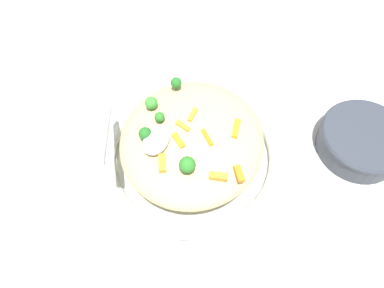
# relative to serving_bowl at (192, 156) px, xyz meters

# --- Properties ---
(ground_plane) EXTENTS (2.40, 2.40, 0.00)m
(ground_plane) POSITION_rel_serving_bowl_xyz_m (0.00, 0.00, -0.03)
(ground_plane) COLOR beige
(serving_bowl) EXTENTS (0.32, 0.32, 0.05)m
(serving_bowl) POSITION_rel_serving_bowl_xyz_m (0.00, 0.00, 0.00)
(serving_bowl) COLOR silver
(serving_bowl) RESTS_ON ground_plane
(pasta_mound) EXTENTS (0.26, 0.24, 0.07)m
(pasta_mound) POSITION_rel_serving_bowl_xyz_m (0.00, 0.00, 0.05)
(pasta_mound) COLOR #D1BA7A
(pasta_mound) RESTS_ON serving_bowl
(carrot_piece_0) EXTENTS (0.03, 0.03, 0.01)m
(carrot_piece_0) POSITION_rel_serving_bowl_xyz_m (-0.03, 0.01, 0.09)
(carrot_piece_0) COLOR orange
(carrot_piece_0) RESTS_ON pasta_mound
(carrot_piece_1) EXTENTS (0.03, 0.01, 0.01)m
(carrot_piece_1) POSITION_rel_serving_bowl_xyz_m (0.03, 0.01, 0.09)
(carrot_piece_1) COLOR orange
(carrot_piece_1) RESTS_ON pasta_mound
(carrot_piece_2) EXTENTS (0.04, 0.01, 0.01)m
(carrot_piece_2) POSITION_rel_serving_bowl_xyz_m (0.03, -0.07, 0.08)
(carrot_piece_2) COLOR orange
(carrot_piece_2) RESTS_ON pasta_mound
(carrot_piece_3) EXTENTS (0.02, 0.03, 0.01)m
(carrot_piece_3) POSITION_rel_serving_bowl_xyz_m (-0.06, -0.06, 0.08)
(carrot_piece_3) COLOR orange
(carrot_piece_3) RESTS_ON pasta_mound
(carrot_piece_4) EXTENTS (0.02, 0.03, 0.01)m
(carrot_piece_4) POSITION_rel_serving_bowl_xyz_m (-0.00, 0.02, 0.09)
(carrot_piece_4) COLOR orange
(carrot_piece_4) RESTS_ON pasta_mound
(carrot_piece_5) EXTENTS (0.03, 0.02, 0.01)m
(carrot_piece_5) POSITION_rel_serving_bowl_xyz_m (-0.07, 0.02, 0.08)
(carrot_piece_5) COLOR orange
(carrot_piece_5) RESTS_ON pasta_mound
(carrot_piece_6) EXTENTS (0.03, 0.02, 0.01)m
(carrot_piece_6) POSITION_rel_serving_bowl_xyz_m (-0.05, -0.09, 0.08)
(carrot_piece_6) COLOR orange
(carrot_piece_6) RESTS_ON pasta_mound
(carrot_piece_7) EXTENTS (0.03, 0.03, 0.01)m
(carrot_piece_7) POSITION_rel_serving_bowl_xyz_m (-0.01, -0.03, 0.09)
(carrot_piece_7) COLOR orange
(carrot_piece_7) RESTS_ON pasta_mound
(broccoli_floret_0) EXTENTS (0.02, 0.02, 0.03)m
(broccoli_floret_0) POSITION_rel_serving_bowl_xyz_m (-0.04, 0.06, 0.09)
(broccoli_floret_0) COLOR #205B1C
(broccoli_floret_0) RESTS_ON pasta_mound
(broccoli_floret_1) EXTENTS (0.02, 0.02, 0.02)m
(broccoli_floret_1) POSITION_rel_serving_bowl_xyz_m (0.02, 0.08, 0.09)
(broccoli_floret_1) COLOR #377928
(broccoli_floret_1) RESTS_ON pasta_mound
(broccoli_floret_2) EXTENTS (0.02, 0.02, 0.02)m
(broccoli_floret_2) POSITION_rel_serving_bowl_xyz_m (-0.00, 0.06, 0.09)
(broccoli_floret_2) COLOR #296820
(broccoli_floret_2) RESTS_ON pasta_mound
(broccoli_floret_3) EXTENTS (0.03, 0.03, 0.03)m
(broccoli_floret_3) POSITION_rel_serving_bowl_xyz_m (-0.07, -0.02, 0.10)
(broccoli_floret_3) COLOR #296820
(broccoli_floret_3) RESTS_ON pasta_mound
(broccoli_floret_4) EXTENTS (0.02, 0.02, 0.02)m
(broccoli_floret_4) POSITION_rel_serving_bowl_xyz_m (0.08, 0.06, 0.09)
(broccoli_floret_4) COLOR #205B1C
(broccoli_floret_4) RESTS_ON pasta_mound
(serving_spoon) EXTENTS (0.14, 0.12, 0.08)m
(serving_spoon) POSITION_rel_serving_bowl_xyz_m (-0.05, 0.07, 0.10)
(serving_spoon) COLOR #B7B7BC
(serving_spoon) RESTS_ON pasta_mound
(companion_bowl) EXTENTS (0.16, 0.16, 0.05)m
(companion_bowl) POSITION_rel_serving_bowl_xyz_m (0.13, -0.29, 0.00)
(companion_bowl) COLOR #333842
(companion_bowl) RESTS_ON ground_plane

